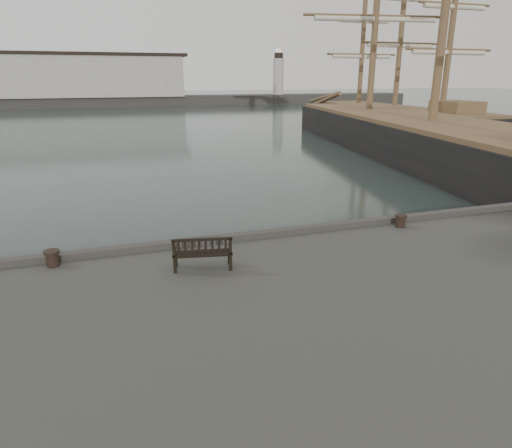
{
  "coord_description": "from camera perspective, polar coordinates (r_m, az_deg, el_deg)",
  "views": [
    {
      "loc": [
        -2.77,
        -12.02,
        6.05
      ],
      "look_at": [
        1.13,
        -0.5,
        2.1
      ],
      "focal_mm": 32.0,
      "sensor_mm": 36.0,
      "label": 1
    }
  ],
  "objects": [
    {
      "name": "breakwater",
      "position": [
        104.05,
        -20.53,
        15.93
      ],
      "size": [
        140.0,
        9.5,
        12.2
      ],
      "color": "#383530",
      "rests_on": "ground"
    },
    {
      "name": "bollard_right",
      "position": [
        14.9,
        17.62,
        0.36
      ],
      "size": [
        0.39,
        0.39,
        0.39
      ],
      "primitive_type": "cylinder",
      "rotation": [
        0.0,
        0.0,
        -0.05
      ],
      "color": "black",
      "rests_on": "quay"
    },
    {
      "name": "tall_ship_far",
      "position": [
        56.59,
        16.74,
        11.92
      ],
      "size": [
        6.3,
        28.49,
        24.39
      ],
      "rotation": [
        0.0,
        0.0,
        -0.01
      ],
      "color": "black",
      "rests_on": "ground"
    },
    {
      "name": "ground",
      "position": [
        13.74,
        -5.21,
        -8.22
      ],
      "size": [
        400.0,
        400.0,
        0.0
      ],
      "primitive_type": "plane",
      "color": "black",
      "rests_on": "ground"
    },
    {
      "name": "tall_ship_main",
      "position": [
        37.85,
        20.82,
        8.89
      ],
      "size": [
        16.46,
        45.18,
        33.24
      ],
      "rotation": [
        0.0,
        0.0,
        -0.18
      ],
      "color": "black",
      "rests_on": "ground"
    },
    {
      "name": "bollard_left",
      "position": [
        12.36,
        -24.11,
        -3.95
      ],
      "size": [
        0.45,
        0.45,
        0.41
      ],
      "primitive_type": "cylinder",
      "rotation": [
        0.0,
        0.0,
        0.18
      ],
      "color": "black",
      "rests_on": "quay"
    },
    {
      "name": "bench",
      "position": [
        11.19,
        -6.67,
        -4.32
      ],
      "size": [
        1.5,
        0.77,
        0.82
      ],
      "rotation": [
        0.0,
        0.0,
        -0.2
      ],
      "color": "black",
      "rests_on": "quay"
    }
  ]
}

